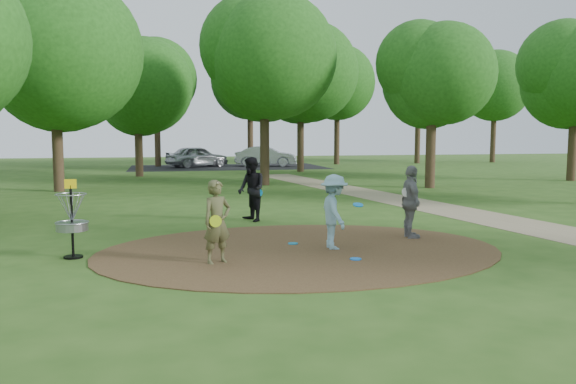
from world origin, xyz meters
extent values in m
plane|color=#2D5119|center=(0.00, 0.00, 0.00)|extent=(100.00, 100.00, 0.00)
cylinder|color=#47301C|center=(0.00, 0.00, 0.01)|extent=(8.40, 8.40, 0.02)
cube|color=#8C7A5B|center=(6.50, 2.00, 0.01)|extent=(7.55, 39.89, 0.01)
cube|color=black|center=(2.00, 30.00, 0.00)|extent=(14.00, 8.00, 0.01)
imported|color=brown|center=(-1.80, -0.80, 0.78)|extent=(0.68, 0.58, 1.56)
cylinder|color=#D3F71B|center=(-1.84, -0.97, 0.83)|extent=(0.22, 0.07, 0.22)
imported|color=#85B3C6|center=(0.71, -0.02, 0.79)|extent=(0.59, 1.02, 1.57)
cylinder|color=#0D86E3|center=(1.25, 0.02, 0.92)|extent=(0.23, 0.22, 0.08)
imported|color=black|center=(-0.37, 4.13, 0.89)|extent=(0.90, 1.03, 1.79)
cylinder|color=#0C8CCF|center=(-0.18, 4.07, 0.79)|extent=(0.23, 0.12, 0.22)
imported|color=gray|center=(2.81, 0.77, 0.85)|extent=(0.51, 1.03, 1.69)
cylinder|color=white|center=(2.67, 0.73, 1.08)|extent=(0.22, 0.06, 0.22)
cylinder|color=#1782BB|center=(-0.02, 0.63, 0.03)|extent=(0.22, 0.22, 0.02)
cylinder|color=#0E6FF1|center=(0.80, -1.12, 0.03)|extent=(0.22, 0.22, 0.02)
cylinder|color=red|center=(-1.51, 2.14, 0.03)|extent=(0.22, 0.22, 0.02)
imported|color=#AAABB2|center=(-0.19, 30.58, 0.78)|extent=(4.91, 3.52, 1.55)
imported|color=#A7A8AF|center=(4.91, 30.27, 0.75)|extent=(4.83, 2.77, 1.50)
cylinder|color=black|center=(-4.50, 0.30, 0.68)|extent=(0.05, 0.05, 1.35)
cylinder|color=black|center=(-4.50, 0.30, 0.02)|extent=(0.36, 0.36, 0.04)
cylinder|color=gray|center=(-4.50, 0.30, 0.62)|extent=(0.60, 0.60, 0.16)
torus|color=gray|center=(-4.50, 0.30, 0.70)|extent=(0.63, 0.63, 0.03)
torus|color=gray|center=(-4.50, 0.30, 1.25)|extent=(0.58, 0.58, 0.02)
cube|color=yellow|center=(-4.50, 0.30, 1.45)|extent=(0.22, 0.02, 0.18)
cylinder|color=#332316|center=(-7.00, 14.00, 1.90)|extent=(0.44, 0.44, 3.80)
sphere|color=#1D4C14|center=(-7.00, 14.00, 5.57)|extent=(6.45, 6.45, 6.45)
cylinder|color=#332316|center=(2.00, 15.00, 2.09)|extent=(0.44, 0.44, 4.18)
sphere|color=#1D4C14|center=(2.00, 15.00, 5.78)|extent=(5.81, 5.81, 5.81)
cylinder|color=#332316|center=(9.00, 12.00, 1.80)|extent=(0.44, 0.44, 3.61)
sphere|color=#1D4C14|center=(9.00, 12.00, 4.84)|extent=(4.48, 4.48, 4.48)
cylinder|color=#332316|center=(-4.00, 22.00, 1.71)|extent=(0.44, 0.44, 3.42)
sphere|color=#1D4C14|center=(-4.00, 22.00, 4.91)|extent=(5.40, 5.40, 5.40)
cylinder|color=#332316|center=(6.00, 24.00, 2.19)|extent=(0.44, 0.44, 4.37)
sphere|color=#1D4C14|center=(6.00, 24.00, 6.13)|extent=(6.39, 6.39, 6.39)
cylinder|color=#332316|center=(18.00, 14.00, 1.90)|extent=(0.44, 0.44, 3.80)
sphere|color=#1D4C14|center=(18.00, 14.00, 5.28)|extent=(5.38, 5.38, 5.38)
camera|label=1|loc=(-2.79, -11.10, 2.40)|focal=35.00mm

